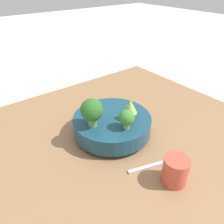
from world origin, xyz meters
name	(u,v)px	position (x,y,z in m)	size (l,w,h in m)	color
ground_plane	(109,152)	(0.00, 0.00, 0.00)	(6.00, 6.00, 0.00)	beige
table	(109,147)	(0.00, 0.00, 0.02)	(1.09, 0.89, 0.04)	olive
bowl	(112,124)	(0.04, 0.03, 0.08)	(0.26, 0.26, 0.07)	navy
broccoli_floret_front	(127,118)	(0.03, -0.04, 0.15)	(0.05, 0.05, 0.06)	#7AB256
romanesco_piece_near	(130,108)	(0.07, -0.01, 0.15)	(0.05, 0.05, 0.07)	#7AB256
broccoli_floret_left	(92,111)	(-0.04, 0.03, 0.17)	(0.07, 0.07, 0.09)	#609347
cup	(175,170)	(0.04, -0.23, 0.08)	(0.07, 0.07, 0.08)	#C64C38
fork	(159,164)	(0.06, -0.17, 0.05)	(0.19, 0.07, 0.01)	silver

